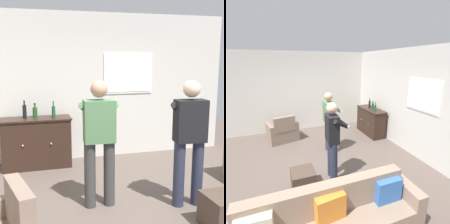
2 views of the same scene
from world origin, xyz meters
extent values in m
plane|color=brown|center=(0.00, 0.00, 0.00)|extent=(10.40, 10.40, 0.00)
cube|color=beige|center=(0.00, 2.66, 1.40)|extent=(5.20, 0.12, 2.80)
cube|color=silver|center=(0.55, 2.60, 1.64)|extent=(1.00, 0.02, 0.79)
cube|color=white|center=(0.55, 2.59, 1.64)|extent=(0.92, 0.03, 0.71)
cube|color=silver|center=(-2.66, 0.00, 1.40)|extent=(0.12, 5.20, 2.80)
cube|color=gray|center=(1.80, -0.24, 0.64)|extent=(0.18, 2.29, 0.44)
cube|color=gray|center=(2.01, 0.99, 0.32)|extent=(0.55, 0.18, 0.64)
cube|color=#386BB7|center=(1.93, 0.66, 0.60)|extent=(0.14, 0.40, 0.36)
cube|color=orange|center=(1.93, -0.24, 0.60)|extent=(0.18, 0.41, 0.36)
cube|color=#7F6B5B|center=(-1.79, -0.61, 0.20)|extent=(0.77, 0.77, 0.40)
cube|color=#7F6B5B|center=(-1.53, -0.55, 0.62)|extent=(0.29, 0.65, 0.45)
cube|color=#7F6B5B|center=(-1.70, -0.98, 0.30)|extent=(0.65, 0.27, 0.60)
cube|color=#7F6B5B|center=(-1.88, -0.24, 0.30)|extent=(0.65, 0.27, 0.60)
cube|color=black|center=(-1.28, 2.30, 0.44)|extent=(1.19, 0.44, 0.87)
cube|color=black|center=(-1.28, 2.30, 0.89)|extent=(1.23, 0.48, 0.03)
sphere|color=#B79338|center=(-1.52, 2.06, 0.48)|extent=(0.04, 0.04, 0.04)
sphere|color=#B79338|center=(-1.04, 2.06, 0.48)|extent=(0.04, 0.04, 0.04)
cylinder|color=#1E4C23|center=(-1.28, 2.36, 0.99)|extent=(0.08, 0.08, 0.18)
cylinder|color=#1E4C23|center=(-1.28, 2.36, 1.11)|extent=(0.03, 0.03, 0.06)
cylinder|color=#262626|center=(-1.28, 2.36, 1.15)|extent=(0.04, 0.04, 0.02)
cylinder|color=black|center=(-1.46, 2.34, 1.02)|extent=(0.07, 0.07, 0.24)
cylinder|color=black|center=(-1.46, 2.34, 1.17)|extent=(0.03, 0.03, 0.07)
cylinder|color=#262626|center=(-1.46, 2.34, 1.21)|extent=(0.03, 0.03, 0.02)
cylinder|color=#1E4C23|center=(-0.96, 2.25, 1.00)|extent=(0.06, 0.06, 0.21)
cylinder|color=#1E4C23|center=(-0.96, 2.25, 1.15)|extent=(0.02, 0.02, 0.07)
cylinder|color=#262626|center=(-0.96, 2.25, 1.19)|extent=(0.02, 0.02, 0.02)
cube|color=#47382D|center=(0.72, -0.40, 0.20)|extent=(0.45, 0.45, 0.41)
cylinder|color=#383838|center=(-0.67, 0.54, 0.44)|extent=(0.15, 0.15, 0.88)
cylinder|color=#383838|center=(-0.41, 0.53, 0.44)|extent=(0.15, 0.15, 0.88)
cube|color=#4C754C|center=(-0.54, 0.54, 1.16)|extent=(0.41, 0.23, 0.55)
sphere|color=tan|center=(-0.54, 0.54, 1.57)|extent=(0.22, 0.22, 0.22)
cylinder|color=#4C754C|center=(-0.65, 0.70, 1.27)|extent=(0.34, 0.40, 0.29)
cylinder|color=#4C754C|center=(-0.42, 0.70, 1.27)|extent=(0.32, 0.41, 0.29)
cube|color=white|center=(-0.53, 0.86, 1.18)|extent=(0.15, 0.05, 0.04)
cylinder|color=#282D42|center=(0.47, 0.26, 0.44)|extent=(0.15, 0.15, 0.88)
cylinder|color=#282D42|center=(0.73, 0.23, 0.44)|extent=(0.15, 0.15, 0.88)
cube|color=black|center=(0.60, 0.24, 1.16)|extent=(0.42, 0.26, 0.55)
sphere|color=#D8AD8C|center=(0.60, 0.24, 1.57)|extent=(0.22, 0.22, 0.22)
cylinder|color=black|center=(0.50, 0.41, 1.27)|extent=(0.35, 0.39, 0.29)
cylinder|color=black|center=(0.73, 0.39, 1.27)|extent=(0.30, 0.42, 0.29)
cube|color=white|center=(0.63, 0.56, 1.18)|extent=(0.15, 0.05, 0.04)
camera|label=1|loc=(-1.44, -3.27, 1.97)|focal=50.00mm
camera|label=2|loc=(3.69, -0.81, 2.42)|focal=28.00mm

